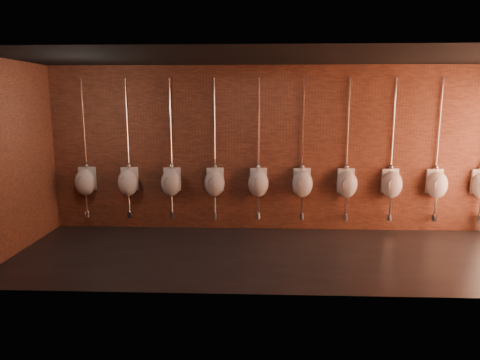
{
  "coord_description": "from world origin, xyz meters",
  "views": [
    {
      "loc": [
        -0.22,
        -6.81,
        2.53
      ],
      "look_at": [
        -0.52,
        0.9,
        1.1
      ],
      "focal_mm": 32.0,
      "sensor_mm": 36.0,
      "label": 1
    }
  ],
  "objects_px": {
    "urinal_1": "(128,182)",
    "urinal_2": "(171,182)",
    "urinal_0": "(85,182)",
    "urinal_8": "(437,184)",
    "urinal_3": "(215,182)",
    "urinal_5": "(302,183)",
    "urinal_4": "(258,183)",
    "urinal_6": "(347,183)",
    "urinal_7": "(392,184)"
  },
  "relations": [
    {
      "from": "urinal_0",
      "to": "urinal_3",
      "type": "height_order",
      "value": "same"
    },
    {
      "from": "urinal_1",
      "to": "urinal_7",
      "type": "bearing_deg",
      "value": 0.0
    },
    {
      "from": "urinal_4",
      "to": "urinal_6",
      "type": "xyz_separation_m",
      "value": [
        1.71,
        0.0,
        0.0
      ]
    },
    {
      "from": "urinal_1",
      "to": "urinal_3",
      "type": "relative_size",
      "value": 1.0
    },
    {
      "from": "urinal_2",
      "to": "urinal_3",
      "type": "height_order",
      "value": "same"
    },
    {
      "from": "urinal_4",
      "to": "urinal_6",
      "type": "height_order",
      "value": "same"
    },
    {
      "from": "urinal_1",
      "to": "urinal_8",
      "type": "bearing_deg",
      "value": 0.0
    },
    {
      "from": "urinal_2",
      "to": "urinal_6",
      "type": "relative_size",
      "value": 1.0
    },
    {
      "from": "urinal_5",
      "to": "urinal_6",
      "type": "height_order",
      "value": "same"
    },
    {
      "from": "urinal_0",
      "to": "urinal_2",
      "type": "bearing_deg",
      "value": 0.0
    },
    {
      "from": "urinal_0",
      "to": "urinal_4",
      "type": "relative_size",
      "value": 1.0
    },
    {
      "from": "urinal_3",
      "to": "urinal_4",
      "type": "xyz_separation_m",
      "value": [
        0.85,
        0.0,
        0.0
      ]
    },
    {
      "from": "urinal_5",
      "to": "urinal_1",
      "type": "bearing_deg",
      "value": 180.0
    },
    {
      "from": "urinal_7",
      "to": "urinal_8",
      "type": "height_order",
      "value": "same"
    },
    {
      "from": "urinal_1",
      "to": "urinal_5",
      "type": "xyz_separation_m",
      "value": [
        3.42,
        0.0,
        0.0
      ]
    },
    {
      "from": "urinal_0",
      "to": "urinal_5",
      "type": "bearing_deg",
      "value": 0.0
    },
    {
      "from": "urinal_7",
      "to": "urinal_4",
      "type": "bearing_deg",
      "value": 180.0
    },
    {
      "from": "urinal_5",
      "to": "urinal_8",
      "type": "distance_m",
      "value": 2.56
    },
    {
      "from": "urinal_0",
      "to": "urinal_8",
      "type": "distance_m",
      "value": 6.83
    },
    {
      "from": "urinal_1",
      "to": "urinal_7",
      "type": "distance_m",
      "value": 5.12
    },
    {
      "from": "urinal_0",
      "to": "urinal_5",
      "type": "distance_m",
      "value": 4.27
    },
    {
      "from": "urinal_0",
      "to": "urinal_5",
      "type": "xyz_separation_m",
      "value": [
        4.27,
        0.0,
        0.0
      ]
    },
    {
      "from": "urinal_1",
      "to": "urinal_6",
      "type": "relative_size",
      "value": 1.0
    },
    {
      "from": "urinal_2",
      "to": "urinal_3",
      "type": "distance_m",
      "value": 0.85
    },
    {
      "from": "urinal_5",
      "to": "urinal_7",
      "type": "bearing_deg",
      "value": 0.0
    },
    {
      "from": "urinal_2",
      "to": "urinal_4",
      "type": "xyz_separation_m",
      "value": [
        1.71,
        0.0,
        0.0
      ]
    },
    {
      "from": "urinal_1",
      "to": "urinal_5",
      "type": "relative_size",
      "value": 1.0
    },
    {
      "from": "urinal_3",
      "to": "urinal_4",
      "type": "bearing_deg",
      "value": 0.0
    },
    {
      "from": "urinal_2",
      "to": "urinal_6",
      "type": "bearing_deg",
      "value": 0.0
    },
    {
      "from": "urinal_1",
      "to": "urinal_7",
      "type": "xyz_separation_m",
      "value": [
        5.12,
        0.0,
        0.0
      ]
    },
    {
      "from": "urinal_0",
      "to": "urinal_6",
      "type": "relative_size",
      "value": 1.0
    },
    {
      "from": "urinal_2",
      "to": "urinal_0",
      "type": "bearing_deg",
      "value": 180.0
    },
    {
      "from": "urinal_0",
      "to": "urinal_3",
      "type": "distance_m",
      "value": 2.56
    },
    {
      "from": "urinal_2",
      "to": "urinal_5",
      "type": "distance_m",
      "value": 2.56
    },
    {
      "from": "urinal_3",
      "to": "urinal_5",
      "type": "relative_size",
      "value": 1.0
    },
    {
      "from": "urinal_6",
      "to": "urinal_4",
      "type": "bearing_deg",
      "value": 180.0
    },
    {
      "from": "urinal_4",
      "to": "urinal_8",
      "type": "height_order",
      "value": "same"
    },
    {
      "from": "urinal_0",
      "to": "urinal_5",
      "type": "height_order",
      "value": "same"
    },
    {
      "from": "urinal_7",
      "to": "urinal_8",
      "type": "xyz_separation_m",
      "value": [
        0.85,
        0.0,
        0.0
      ]
    },
    {
      "from": "urinal_0",
      "to": "urinal_1",
      "type": "bearing_deg",
      "value": 0.0
    },
    {
      "from": "urinal_0",
      "to": "urinal_6",
      "type": "bearing_deg",
      "value": 0.0
    },
    {
      "from": "urinal_7",
      "to": "urinal_1",
      "type": "bearing_deg",
      "value": 180.0
    },
    {
      "from": "urinal_2",
      "to": "urinal_7",
      "type": "distance_m",
      "value": 4.27
    },
    {
      "from": "urinal_1",
      "to": "urinal_2",
      "type": "distance_m",
      "value": 0.85
    },
    {
      "from": "urinal_3",
      "to": "urinal_8",
      "type": "distance_m",
      "value": 4.27
    },
    {
      "from": "urinal_5",
      "to": "urinal_7",
      "type": "distance_m",
      "value": 1.71
    },
    {
      "from": "urinal_8",
      "to": "urinal_7",
      "type": "bearing_deg",
      "value": 180.0
    },
    {
      "from": "urinal_1",
      "to": "urinal_2",
      "type": "xyz_separation_m",
      "value": [
        0.85,
        0.0,
        0.0
      ]
    },
    {
      "from": "urinal_0",
      "to": "urinal_2",
      "type": "distance_m",
      "value": 1.71
    },
    {
      "from": "urinal_3",
      "to": "urinal_8",
      "type": "relative_size",
      "value": 1.0
    }
  ]
}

